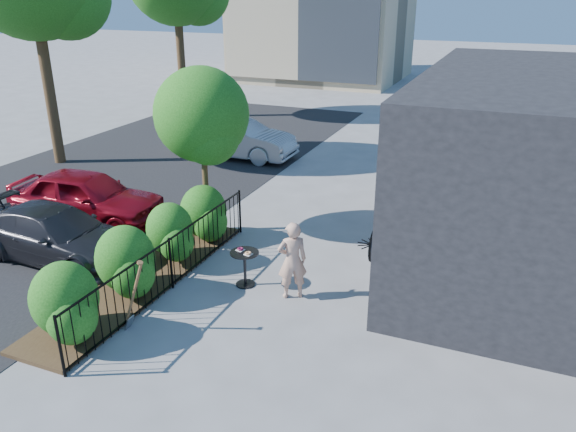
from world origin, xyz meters
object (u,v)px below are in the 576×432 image
at_px(cafe_table, 245,262).
at_px(car_silver, 236,138).
at_px(patio_tree, 203,121).
at_px(shovel, 133,299).
at_px(woman, 292,260).
at_px(car_darkgrey, 56,234).
at_px(car_red, 87,197).

distance_m(cafe_table, car_silver, 9.33).
bearing_deg(patio_tree, shovel, -77.10).
xyz_separation_m(patio_tree, car_silver, (-2.42, 6.12, -2.06)).
xyz_separation_m(woman, car_silver, (-5.50, 8.26, -0.08)).
bearing_deg(woman, patio_tree, -67.74).
bearing_deg(car_darkgrey, car_silver, 2.31).
xyz_separation_m(shovel, car_darkgrey, (-3.33, 1.71, -0.04)).
bearing_deg(cafe_table, car_red, 164.43).
bearing_deg(car_silver, patio_tree, -158.27).
relative_size(cafe_table, shovel, 0.55).
xyz_separation_m(woman, car_darkgrey, (-5.43, -0.42, -0.20)).
height_order(woman, shovel, woman).
bearing_deg(cafe_table, shovel, -115.50).
xyz_separation_m(shovel, car_silver, (-3.40, 10.39, 0.08)).
bearing_deg(cafe_table, woman, -3.48).
distance_m(woman, shovel, 2.99).
relative_size(car_red, car_silver, 0.94).
distance_m(car_red, car_darkgrey, 2.10).
height_order(cafe_table, woman, woman).
bearing_deg(shovel, woman, 45.42).
distance_m(car_silver, car_darkgrey, 8.69).
distance_m(patio_tree, car_darkgrey, 4.11).
height_order(patio_tree, cafe_table, patio_tree).
bearing_deg(car_red, patio_tree, -84.66).
relative_size(shovel, car_darkgrey, 0.36).
xyz_separation_m(patio_tree, cafe_table, (2.03, -2.08, -2.26)).
distance_m(patio_tree, car_red, 3.84).
relative_size(patio_tree, car_red, 0.98).
xyz_separation_m(patio_tree, car_red, (-3.17, -0.63, -2.08)).
relative_size(patio_tree, car_darkgrey, 0.98).
height_order(shovel, car_silver, car_silver).
bearing_deg(car_red, woman, -109.59).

